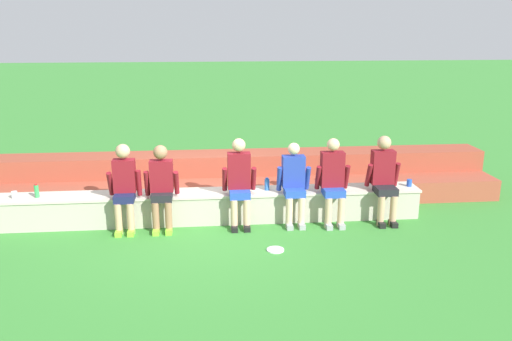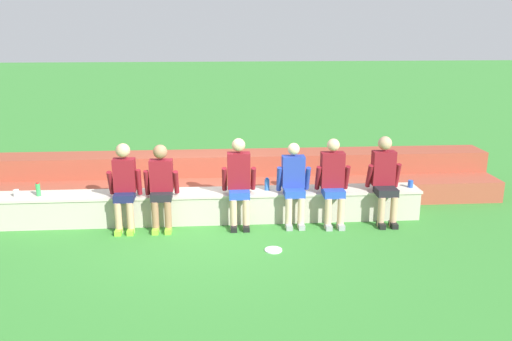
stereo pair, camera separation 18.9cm
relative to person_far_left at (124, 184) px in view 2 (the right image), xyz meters
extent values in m
plane|color=#388433|center=(1.23, 0.01, -0.75)|extent=(80.00, 80.00, 0.00)
cube|color=#B7AF9E|center=(1.23, 0.27, -0.50)|extent=(7.21, 0.51, 0.50)
cube|color=beige|center=(1.23, 0.27, -0.26)|extent=(7.25, 0.55, 0.04)
cube|color=#9E4733|center=(1.23, 1.12, -0.55)|extent=(10.94, 0.70, 0.39)
cube|color=#99432E|center=(1.23, 1.82, -0.36)|extent=(10.94, 0.70, 0.78)
cylinder|color=tan|center=(-0.09, -0.19, -0.50)|extent=(0.11, 0.11, 0.50)
cylinder|color=tan|center=(0.09, -0.19, -0.50)|extent=(0.11, 0.11, 0.50)
cube|color=#8CD833|center=(-0.09, -0.23, -0.71)|extent=(0.10, 0.22, 0.08)
cube|color=#8CD833|center=(0.09, -0.23, -0.71)|extent=(0.10, 0.22, 0.08)
cube|color=#191E47|center=(0.00, -0.06, -0.19)|extent=(0.31, 0.32, 0.12)
cube|color=maroon|center=(0.00, 0.08, 0.13)|extent=(0.34, 0.20, 0.53)
sphere|color=tan|center=(0.00, 0.08, 0.53)|extent=(0.23, 0.23, 0.23)
cylinder|color=maroon|center=(-0.22, 0.06, 0.01)|extent=(0.08, 0.23, 0.42)
cylinder|color=maroon|center=(0.22, 0.06, 0.01)|extent=(0.08, 0.14, 0.43)
cylinder|color=#996B4C|center=(0.48, -0.19, -0.50)|extent=(0.11, 0.11, 0.50)
cylinder|color=#996B4C|center=(0.68, -0.19, -0.50)|extent=(0.11, 0.11, 0.50)
cube|color=#8CD833|center=(0.48, -0.23, -0.71)|extent=(0.10, 0.22, 0.08)
cube|color=#8CD833|center=(0.68, -0.23, -0.71)|extent=(0.10, 0.22, 0.08)
cube|color=black|center=(0.58, -0.06, -0.19)|extent=(0.33, 0.31, 0.12)
cube|color=maroon|center=(0.58, 0.05, 0.12)|extent=(0.36, 0.20, 0.50)
sphere|color=#996B4C|center=(0.58, 0.05, 0.50)|extent=(0.22, 0.22, 0.22)
cylinder|color=maroon|center=(0.35, 0.03, 0.00)|extent=(0.08, 0.18, 0.43)
cylinder|color=maroon|center=(0.81, 0.03, 0.00)|extent=(0.08, 0.23, 0.42)
cylinder|color=#DBAD89|center=(1.71, -0.17, -0.50)|extent=(0.11, 0.11, 0.50)
cylinder|color=#DBAD89|center=(1.91, -0.17, -0.50)|extent=(0.11, 0.11, 0.50)
cube|color=black|center=(1.71, -0.21, -0.71)|extent=(0.10, 0.22, 0.08)
cube|color=black|center=(1.91, -0.21, -0.71)|extent=(0.10, 0.22, 0.08)
cube|color=#2347B2|center=(1.81, -0.05, -0.19)|extent=(0.33, 0.30, 0.12)
cube|color=maroon|center=(1.81, 0.09, 0.16)|extent=(0.37, 0.20, 0.59)
sphere|color=#DBAD89|center=(1.81, 0.09, 0.58)|extent=(0.21, 0.21, 0.21)
cylinder|color=maroon|center=(1.58, 0.07, 0.03)|extent=(0.08, 0.22, 0.42)
cylinder|color=maroon|center=(2.04, 0.07, 0.03)|extent=(0.08, 0.23, 0.42)
cylinder|color=beige|center=(2.60, -0.16, -0.50)|extent=(0.11, 0.11, 0.50)
cylinder|color=beige|center=(2.80, -0.16, -0.50)|extent=(0.11, 0.11, 0.50)
cube|color=#99999E|center=(2.60, -0.20, -0.71)|extent=(0.10, 0.22, 0.08)
cube|color=#99999E|center=(2.80, -0.20, -0.71)|extent=(0.10, 0.22, 0.08)
cube|color=#2347B2|center=(2.70, -0.05, -0.19)|extent=(0.33, 0.29, 0.12)
cube|color=#23389E|center=(2.70, 0.10, 0.12)|extent=(0.37, 0.20, 0.52)
sphere|color=beige|center=(2.70, 0.10, 0.50)|extent=(0.19, 0.19, 0.19)
cylinder|color=#23389E|center=(2.47, 0.08, 0.01)|extent=(0.08, 0.18, 0.43)
cylinder|color=#23389E|center=(2.93, 0.08, 0.01)|extent=(0.08, 0.23, 0.42)
cylinder|color=#DBAD89|center=(3.23, -0.22, -0.50)|extent=(0.11, 0.11, 0.50)
cylinder|color=#DBAD89|center=(3.43, -0.22, -0.50)|extent=(0.11, 0.11, 0.50)
cube|color=#99999E|center=(3.23, -0.26, -0.71)|extent=(0.10, 0.22, 0.08)
cube|color=#99999E|center=(3.43, -0.26, -0.71)|extent=(0.10, 0.22, 0.08)
cube|color=#2347B2|center=(3.33, -0.08, -0.19)|extent=(0.34, 0.34, 0.12)
cube|color=maroon|center=(3.33, 0.05, 0.15)|extent=(0.37, 0.20, 0.58)
sphere|color=#DBAD89|center=(3.33, 0.05, 0.56)|extent=(0.21, 0.21, 0.21)
cylinder|color=maroon|center=(3.09, 0.03, 0.02)|extent=(0.08, 0.21, 0.42)
cylinder|color=maroon|center=(3.57, 0.03, 0.02)|extent=(0.08, 0.21, 0.42)
cylinder|color=tan|center=(4.10, -0.22, -0.50)|extent=(0.11, 0.11, 0.50)
cylinder|color=tan|center=(4.30, -0.22, -0.50)|extent=(0.11, 0.11, 0.50)
cube|color=black|center=(4.10, -0.26, -0.71)|extent=(0.10, 0.22, 0.08)
cube|color=black|center=(4.30, -0.26, -0.71)|extent=(0.10, 0.22, 0.08)
cube|color=black|center=(4.20, -0.08, -0.19)|extent=(0.33, 0.35, 0.12)
cube|color=maroon|center=(4.20, 0.12, 0.15)|extent=(0.37, 0.20, 0.57)
sphere|color=tan|center=(4.20, 0.12, 0.56)|extent=(0.23, 0.23, 0.23)
cylinder|color=maroon|center=(3.96, 0.10, 0.02)|extent=(0.08, 0.22, 0.42)
cylinder|color=maroon|center=(4.43, 0.10, 0.02)|extent=(0.08, 0.19, 0.43)
cylinder|color=green|center=(-1.42, 0.24, -0.14)|extent=(0.07, 0.07, 0.20)
cylinder|color=red|center=(-1.42, 0.24, -0.03)|extent=(0.04, 0.04, 0.02)
cylinder|color=blue|center=(2.29, 0.28, -0.14)|extent=(0.08, 0.08, 0.19)
cylinder|color=blue|center=(2.29, 0.28, -0.04)|extent=(0.05, 0.05, 0.02)
cylinder|color=blue|center=(4.73, 0.26, -0.18)|extent=(0.09, 0.09, 0.12)
cylinder|color=white|center=(-1.76, 0.23, -0.18)|extent=(0.09, 0.09, 0.11)
cylinder|color=white|center=(2.26, -1.04, -0.74)|extent=(0.26, 0.26, 0.02)
camera|label=1|loc=(1.30, -8.06, 2.42)|focal=37.01mm
camera|label=2|loc=(1.49, -8.08, 2.42)|focal=37.01mm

